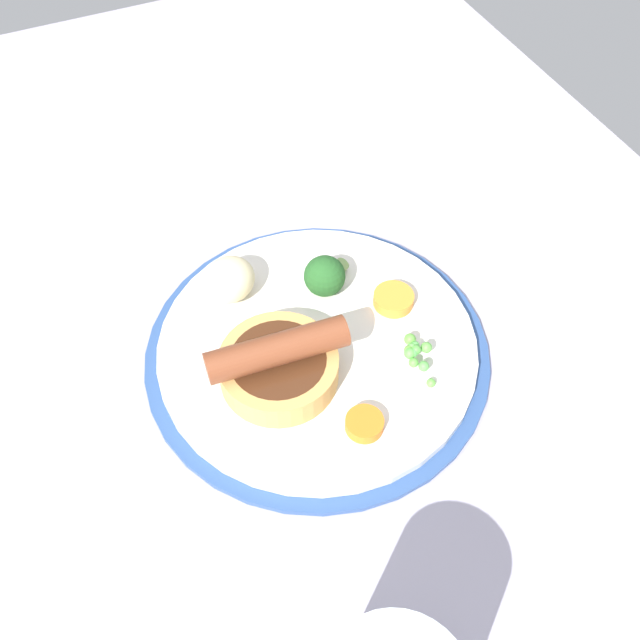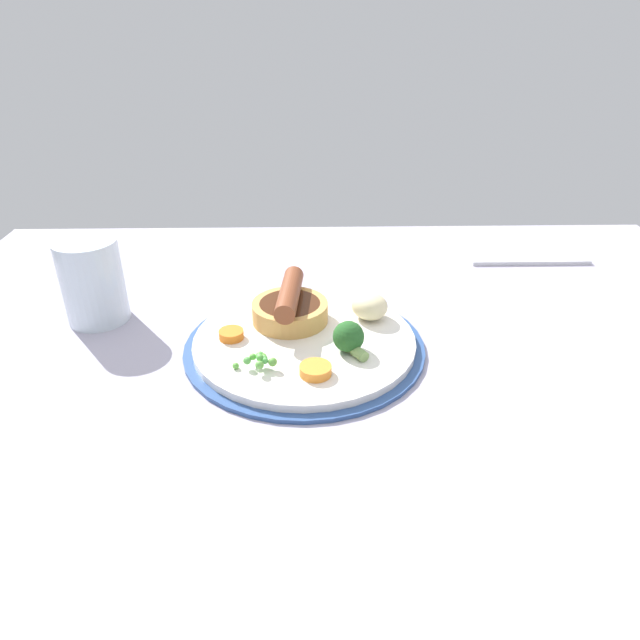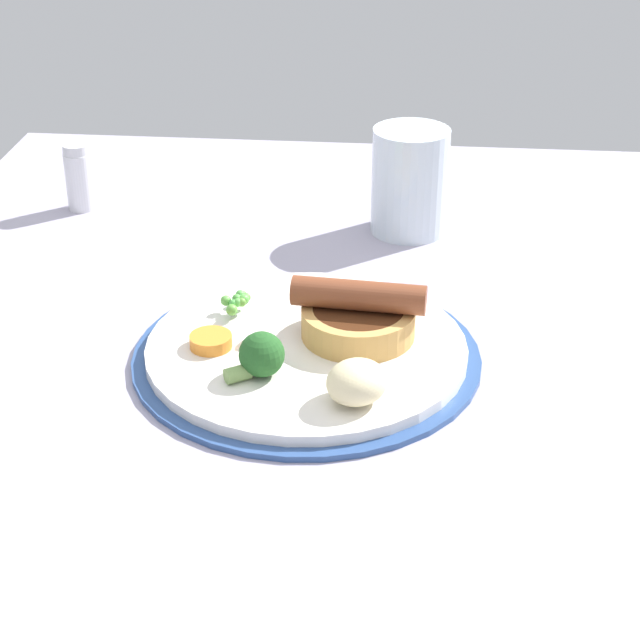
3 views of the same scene
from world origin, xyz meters
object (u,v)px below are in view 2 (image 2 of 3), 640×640
object	(u,v)px
fork	(531,262)
potato_chunk_0	(369,306)
dinner_plate	(305,344)
sausage_pudding	(290,307)
carrot_slice_0	(231,335)
broccoli_floret_near	(349,338)
carrot_slice_1	(315,370)
pea_pile	(259,360)
drinking_glass	(92,281)

from	to	relation	value
fork	potato_chunk_0	bearing A→B (deg)	35.44
dinner_plate	sausage_pudding	distance (cm)	5.16
potato_chunk_0	carrot_slice_0	size ratio (longest dim) A/B	1.61
broccoli_floret_near	dinner_plate	bearing A→B (deg)	27.68
sausage_pudding	broccoli_floret_near	world-z (taller)	sausage_pudding
broccoli_floret_near	potato_chunk_0	bearing A→B (deg)	-54.47
carrot_slice_0	carrot_slice_1	world-z (taller)	same
carrot_slice_0	fork	world-z (taller)	carrot_slice_0
sausage_pudding	pea_pile	distance (cm)	10.56
potato_chunk_0	fork	size ratio (longest dim) A/B	0.25
sausage_pudding	pea_pile	xyz separation A→B (cm)	(2.93, 10.12, -0.73)
pea_pile	carrot_slice_0	world-z (taller)	pea_pile
potato_chunk_0	carrot_slice_0	world-z (taller)	potato_chunk_0
broccoli_floret_near	drinking_glass	xyz separation A→B (cm)	(30.59, -10.36, 2.16)
pea_pile	drinking_glass	bearing A→B (deg)	-32.88
potato_chunk_0	carrot_slice_1	world-z (taller)	potato_chunk_0
potato_chunk_0	drinking_glass	size ratio (longest dim) A/B	0.44
sausage_pudding	fork	xyz separation A→B (cm)	(-36.02, -19.45, -2.89)
potato_chunk_0	drinking_glass	distance (cm)	33.71
pea_pile	broccoli_floret_near	world-z (taller)	broccoli_floret_near
drinking_glass	sausage_pudding	bearing A→B (deg)	171.71
broccoli_floret_near	fork	distance (cm)	39.57
fork	drinking_glass	distance (cm)	62.30
drinking_glass	potato_chunk_0	bearing A→B (deg)	174.87
potato_chunk_0	carrot_slice_1	xyz separation A→B (cm)	(6.63, 11.80, -1.09)
potato_chunk_0	sausage_pudding	bearing A→B (deg)	2.95
dinner_plate	sausage_pudding	world-z (taller)	sausage_pudding
carrot_slice_1	drinking_glass	xyz separation A→B (cm)	(26.87, -14.81, 3.31)
dinner_plate	carrot_slice_1	bearing A→B (deg)	99.13
sausage_pudding	carrot_slice_0	world-z (taller)	sausage_pudding
dinner_plate	carrot_slice_0	size ratio (longest dim) A/B	9.75
fork	carrot_slice_1	bearing A→B (deg)	42.73
pea_pile	broccoli_floret_near	bearing A→B (deg)	-161.08
carrot_slice_0	fork	xyz separation A→B (cm)	(-42.60, -23.53, -1.59)
sausage_pudding	potato_chunk_0	distance (cm)	9.51
pea_pile	drinking_glass	distance (cm)	25.24
sausage_pudding	pea_pile	size ratio (longest dim) A/B	2.27
dinner_plate	drinking_glass	world-z (taller)	drinking_glass
dinner_plate	drinking_glass	bearing A→B (deg)	-16.47
broccoli_floret_near	carrot_slice_1	world-z (taller)	broccoli_floret_near
pea_pile	carrot_slice_0	bearing A→B (deg)	-58.84
potato_chunk_0	carrot_slice_0	bearing A→B (deg)	15.88
potato_chunk_0	fork	bearing A→B (deg)	-144.45
broccoli_floret_near	carrot_slice_1	bearing A→B (deg)	107.24
dinner_plate	fork	world-z (taller)	dinner_plate
dinner_plate	carrot_slice_0	xyz separation A→B (cm)	(8.29, -0.02, 1.32)
pea_pile	fork	world-z (taller)	pea_pile
pea_pile	drinking_glass	size ratio (longest dim) A/B	0.45
carrot_slice_1	sausage_pudding	bearing A→B (deg)	-75.78
sausage_pudding	broccoli_floret_near	bearing A→B (deg)	48.59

